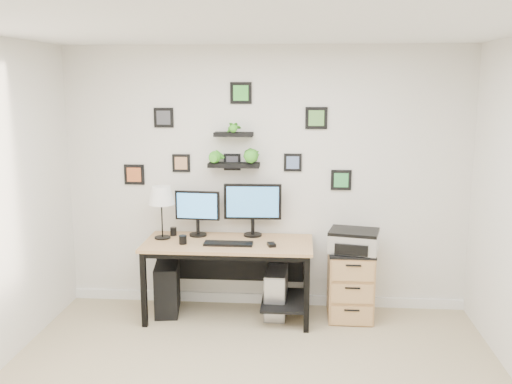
# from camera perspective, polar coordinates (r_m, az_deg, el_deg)

# --- Properties ---
(room) EXTENTS (4.00, 4.00, 4.00)m
(room) POSITION_cam_1_polar(r_m,az_deg,el_deg) (5.98, 0.88, -10.62)
(room) COLOR tan
(room) RESTS_ON ground
(desk) EXTENTS (1.60, 0.70, 0.75)m
(desk) POSITION_cam_1_polar(r_m,az_deg,el_deg) (5.51, -2.37, -6.16)
(desk) COLOR tan
(desk) RESTS_ON ground
(monitor_left) EXTENTS (0.44, 0.18, 0.45)m
(monitor_left) POSITION_cam_1_polar(r_m,az_deg,el_deg) (5.62, -5.88, -1.78)
(monitor_left) COLOR black
(monitor_left) RESTS_ON desk
(monitor_right) EXTENTS (0.56, 0.19, 0.52)m
(monitor_right) POSITION_cam_1_polar(r_m,az_deg,el_deg) (5.57, -0.33, -1.34)
(monitor_right) COLOR black
(monitor_right) RESTS_ON desk
(keyboard) EXTENTS (0.46, 0.15, 0.02)m
(keyboard) POSITION_cam_1_polar(r_m,az_deg,el_deg) (5.35, -2.78, -5.18)
(keyboard) COLOR black
(keyboard) RESTS_ON desk
(mouse) EXTENTS (0.09, 0.12, 0.03)m
(mouse) POSITION_cam_1_polar(r_m,az_deg,el_deg) (5.30, 1.56, -5.28)
(mouse) COLOR black
(mouse) RESTS_ON desk
(table_lamp) EXTENTS (0.25, 0.25, 0.51)m
(table_lamp) POSITION_cam_1_polar(r_m,az_deg,el_deg) (5.55, -9.45, -0.47)
(table_lamp) COLOR black
(table_lamp) RESTS_ON desk
(mug) EXTENTS (0.07, 0.07, 0.08)m
(mug) POSITION_cam_1_polar(r_m,az_deg,el_deg) (5.41, -7.32, -4.76)
(mug) COLOR black
(mug) RESTS_ON desk
(pen_cup) EXTENTS (0.06, 0.06, 0.08)m
(pen_cup) POSITION_cam_1_polar(r_m,az_deg,el_deg) (5.71, -8.26, -3.92)
(pen_cup) COLOR black
(pen_cup) RESTS_ON desk
(pc_tower_black) EXTENTS (0.29, 0.52, 0.49)m
(pc_tower_black) POSITION_cam_1_polar(r_m,az_deg,el_deg) (5.79, -8.85, -9.40)
(pc_tower_black) COLOR black
(pc_tower_black) RESTS_ON ground
(pc_tower_grey) EXTENTS (0.22, 0.46, 0.45)m
(pc_tower_grey) POSITION_cam_1_polar(r_m,az_deg,el_deg) (5.65, 2.02, -10.02)
(pc_tower_grey) COLOR gray
(pc_tower_grey) RESTS_ON ground
(file_cabinet) EXTENTS (0.43, 0.53, 0.67)m
(file_cabinet) POSITION_cam_1_polar(r_m,az_deg,el_deg) (5.64, 9.39, -9.01)
(file_cabinet) COLOR tan
(file_cabinet) RESTS_ON ground
(printer) EXTENTS (0.51, 0.44, 0.20)m
(printer) POSITION_cam_1_polar(r_m,az_deg,el_deg) (5.47, 9.75, -4.82)
(printer) COLOR silver
(printer) RESTS_ON file_cabinet
(wall_decor) EXTENTS (2.27, 0.18, 1.04)m
(wall_decor) POSITION_cam_1_polar(r_m,az_deg,el_deg) (5.56, -2.04, 4.68)
(wall_decor) COLOR black
(wall_decor) RESTS_ON ground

